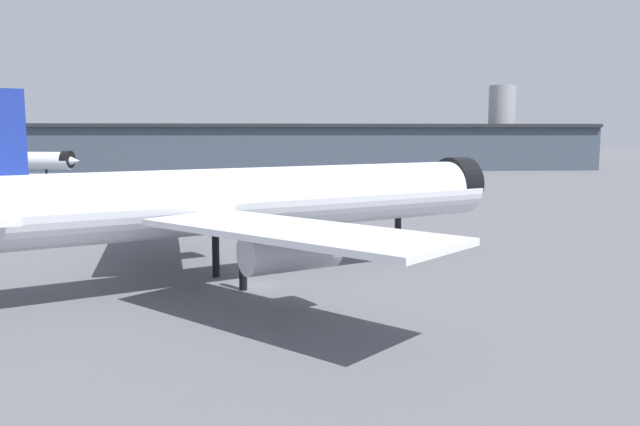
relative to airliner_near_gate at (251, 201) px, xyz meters
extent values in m
plane|color=#56565B|center=(0.03, -2.02, -7.25)|extent=(900.00, 900.00, 0.00)
cylinder|color=silver|center=(0.32, 0.13, 0.13)|extent=(49.98, 23.88, 5.67)
cone|color=silver|center=(24.29, 9.42, 0.13)|extent=(7.83, 7.44, 5.56)
cylinder|color=black|center=(23.23, 9.01, 0.55)|extent=(4.45, 6.27, 5.73)
cube|color=silver|center=(-8.59, 12.12, -0.58)|extent=(9.50, 23.56, 0.45)
cylinder|color=#B7BAC1|center=(-6.43, 9.98, -2.46)|extent=(7.84, 5.51, 3.12)
cube|color=silver|center=(1.83, -14.74, -0.58)|extent=(20.99, 23.13, 0.45)
cylinder|color=#B7BAC1|center=(1.97, -11.71, -2.46)|extent=(7.84, 5.51, 3.12)
cylinder|color=black|center=(15.66, 6.07, -4.98)|extent=(0.68, 0.68, 4.54)
cylinder|color=black|center=(-3.15, 1.97, -4.98)|extent=(0.68, 0.68, 4.54)
cylinder|color=black|center=(-0.99, -3.58, -4.98)|extent=(0.68, 0.68, 4.54)
cylinder|color=silver|center=(-57.28, 129.35, -1.17)|extent=(39.23, 17.91, 4.67)
cone|color=silver|center=(-38.45, 122.59, -1.17)|extent=(6.39, 6.05, 4.58)
cylinder|color=black|center=(-39.33, 122.91, -0.82)|extent=(3.58, 5.15, 4.72)
cube|color=silver|center=(-56.37, 141.07, -1.76)|extent=(16.08, 18.15, 0.37)
cylinder|color=#B7BAC1|center=(-56.20, 138.71, -3.30)|extent=(6.14, 4.31, 2.57)
cylinder|color=black|center=(-45.23, 125.02, -5.38)|extent=(0.56, 0.56, 3.74)
cylinder|color=black|center=(-58.33, 132.33, -5.38)|extent=(0.56, 0.56, 3.74)
cube|color=#3D4756|center=(32.63, 179.13, 0.53)|extent=(216.04, 51.15, 15.55)
cube|color=#232628|center=(32.63, 179.13, 8.90)|extent=(216.34, 53.89, 1.20)
cylinder|color=#939399|center=(107.49, 170.77, 8.34)|extent=(9.91, 9.91, 31.19)
cube|color=black|center=(9.50, 33.68, -6.63)|extent=(5.54, 5.49, 0.35)
cube|color=#232833|center=(10.68, 32.53, -5.65)|extent=(3.18, 3.18, 1.60)
cube|color=#1E2D38|center=(11.38, 31.83, -5.33)|extent=(1.41, 1.43, 0.80)
cube|color=#232833|center=(8.79, 34.37, -5.35)|extent=(3.97, 3.95, 2.20)
cylinder|color=black|center=(11.68, 33.15, -6.80)|extent=(0.84, 0.83, 0.90)
cylinder|color=black|center=(10.07, 31.51, -6.80)|extent=(0.84, 0.83, 0.90)
cylinder|color=black|center=(8.93, 35.85, -6.80)|extent=(0.84, 0.83, 0.90)
cylinder|color=black|center=(7.32, 34.21, -6.80)|extent=(0.84, 0.83, 0.90)
camera|label=1|loc=(-4.24, -57.30, 5.95)|focal=36.06mm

